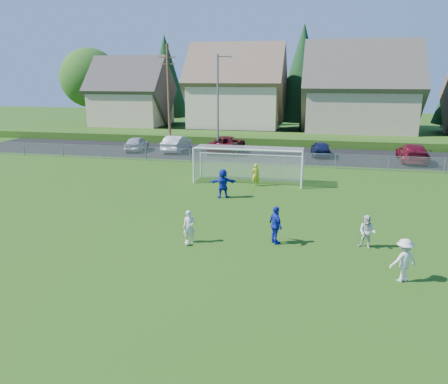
{
  "coord_description": "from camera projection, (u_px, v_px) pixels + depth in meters",
  "views": [
    {
      "loc": [
        4.6,
        -13.08,
        7.18
      ],
      "look_at": [
        0.0,
        8.0,
        1.4
      ],
      "focal_mm": 35.0,
      "sensor_mm": 36.0,
      "label": 1
    }
  ],
  "objects": [
    {
      "name": "tree_row",
      "position": [
        296.0,
        77.0,
        59.14
      ],
      "size": [
        65.98,
        12.36,
        13.8
      ],
      "color": "#382616",
      "rests_on": "ground"
    },
    {
      "name": "car_g",
      "position": [
        413.0,
        153.0,
        37.24
      ],
      "size": [
        2.32,
        5.42,
        1.56
      ],
      "primitive_type": "imported",
      "rotation": [
        0.0,
        0.0,
        3.11
      ],
      "color": "maroon",
      "rests_on": "ground"
    },
    {
      "name": "soccer_goal",
      "position": [
        249.0,
        159.0,
        29.87
      ],
      "size": [
        7.42,
        1.9,
        2.5
      ],
      "color": "white",
      "rests_on": "ground"
    },
    {
      "name": "car_c",
      "position": [
        227.0,
        144.0,
        41.66
      ],
      "size": [
        2.89,
        5.92,
        1.62
      ],
      "primitive_type": "imported",
      "rotation": [
        0.0,
        0.0,
        3.11
      ],
      "color": "#560912",
      "rests_on": "ground"
    },
    {
      "name": "chainlink_fence",
      "position": [
        260.0,
        158.0,
        35.75
      ],
      "size": [
        52.06,
        0.06,
        1.2
      ],
      "color": "gray",
      "rests_on": "ground"
    },
    {
      "name": "soccer_ball",
      "position": [
        187.0,
        243.0,
        19.01
      ],
      "size": [
        0.22,
        0.22,
        0.22
      ],
      "primitive_type": "sphere",
      "color": "white",
      "rests_on": "ground"
    },
    {
      "name": "goalkeeper",
      "position": [
        256.0,
        175.0,
        29.14
      ],
      "size": [
        0.64,
        0.54,
        1.5
      ],
      "primitive_type": "imported",
      "rotation": [
        0.0,
        0.0,
        3.52
      ],
      "color": "#BAC517",
      "rests_on": "ground"
    },
    {
      "name": "player_white_b",
      "position": [
        367.0,
        232.0,
        18.56
      ],
      "size": [
        0.86,
        0.77,
        1.47
      ],
      "primitive_type": "imported",
      "rotation": [
        0.0,
        0.0,
        -0.35
      ],
      "color": "silver",
      "rests_on": "ground"
    },
    {
      "name": "ground",
      "position": [
        175.0,
        289.0,
        15.15
      ],
      "size": [
        160.0,
        160.0,
        0.0
      ],
      "primitive_type": "plane",
      "color": "#193D0C",
      "rests_on": "ground"
    },
    {
      "name": "player_blue_b",
      "position": [
        223.0,
        183.0,
        26.26
      ],
      "size": [
        1.72,
        0.9,
        1.78
      ],
      "primitive_type": "imported",
      "rotation": [
        0.0,
        0.0,
        3.38
      ],
      "color": "#1223AD",
      "rests_on": "ground"
    },
    {
      "name": "houses_row",
      "position": [
        300.0,
        74.0,
        52.91
      ],
      "size": [
        53.9,
        11.45,
        13.27
      ],
      "color": "tan",
      "rests_on": "ground"
    },
    {
      "name": "car_b",
      "position": [
        177.0,
        143.0,
        42.39
      ],
      "size": [
        1.73,
        4.72,
        1.54
      ],
      "primitive_type": "imported",
      "rotation": [
        0.0,
        0.0,
        3.12
      ],
      "color": "silver",
      "rests_on": "ground"
    },
    {
      "name": "car_a",
      "position": [
        137.0,
        144.0,
        42.9
      ],
      "size": [
        2.11,
        4.24,
        1.39
      ],
      "primitive_type": "imported",
      "rotation": [
        0.0,
        0.0,
        3.26
      ],
      "color": "#B2B5BA",
      "rests_on": "ground"
    },
    {
      "name": "streetlight",
      "position": [
        218.0,
        102.0,
        39.35
      ],
      "size": [
        1.38,
        0.18,
        9.0
      ],
      "color": "slate",
      "rests_on": "ground"
    },
    {
      "name": "player_white_a",
      "position": [
        189.0,
        227.0,
        19.19
      ],
      "size": [
        0.62,
        0.51,
        1.46
      ],
      "primitive_type": "imported",
      "rotation": [
        0.0,
        0.0,
        0.34
      ],
      "color": "silver",
      "rests_on": "ground"
    },
    {
      "name": "grass_embankment",
      "position": [
        276.0,
        139.0,
        48.07
      ],
      "size": [
        70.0,
        6.0,
        0.8
      ],
      "primitive_type": "cube",
      "color": "#1E420F",
      "rests_on": "ground"
    },
    {
      "name": "utility_pole",
      "position": [
        169.0,
        98.0,
        41.25
      ],
      "size": [
        1.6,
        0.26,
        10.0
      ],
      "color": "#473321",
      "rests_on": "ground"
    },
    {
      "name": "player_blue_a",
      "position": [
        276.0,
        225.0,
        19.03
      ],
      "size": [
        0.9,
        1.06,
        1.71
      ],
      "primitive_type": "imported",
      "rotation": [
        0.0,
        0.0,
        2.15
      ],
      "color": "#1223AD",
      "rests_on": "ground"
    },
    {
      "name": "player_white_c",
      "position": [
        404.0,
        260.0,
        15.54
      ],
      "size": [
        1.2,
        0.99,
        1.61
      ],
      "primitive_type": "imported",
      "rotation": [
        0.0,
        0.0,
        3.59
      ],
      "color": "silver",
      "rests_on": "ground"
    },
    {
      "name": "asphalt_lot",
      "position": [
        268.0,
        154.0,
        41.1
      ],
      "size": [
        60.0,
        60.0,
        0.0
      ],
      "primitive_type": "plane",
      "color": "black",
      "rests_on": "ground"
    },
    {
      "name": "car_e",
      "position": [
        321.0,
        149.0,
        39.94
      ],
      "size": [
        1.92,
        4.15,
        1.38
      ],
      "primitive_type": "imported",
      "rotation": [
        0.0,
        0.0,
        3.22
      ],
      "color": "#121942",
      "rests_on": "ground"
    }
  ]
}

